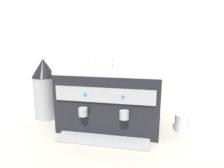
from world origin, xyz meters
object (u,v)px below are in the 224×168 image
Objects in this scene: ceramic_cup_0 at (90,60)px; ceramic_cup_1 at (116,60)px; ceramic_bowl_0 at (132,63)px; ceramic_cup_2 at (137,65)px; ceramic_bowl_3 at (124,65)px; coffee_grinder at (45,88)px; espresso_machine at (112,96)px; milk_pitcher at (182,123)px; ceramic_bowl_1 at (81,66)px; ceramic_bowl_2 at (100,64)px.

ceramic_cup_0 is 1.09× the size of ceramic_cup_1.
ceramic_cup_0 is 1.18× the size of ceramic_bowl_0.
ceramic_bowl_3 is at bearing 141.40° from ceramic_cup_2.
coffee_grinder is (-0.34, -0.05, -0.22)m from ceramic_cup_0.
milk_pitcher is at bearing -3.60° from espresso_machine.
milk_pitcher is (0.36, -0.16, -0.37)m from ceramic_bowl_0.
ceramic_cup_1 is at bearing -165.29° from ceramic_bowl_0.
ceramic_bowl_1 is 0.14m from ceramic_bowl_2.
coffee_grinder is at bearing -171.81° from ceramic_cup_0.
ceramic_cup_0 is 0.19m from ceramic_cup_1.
ceramic_bowl_1 is at bearing -143.96° from ceramic_bowl_0.
ceramic_cup_1 is 1.08× the size of ceramic_bowl_0.
ceramic_cup_0 is at bearing -166.85° from ceramic_bowl_0.
ceramic_cup_1 reaches higher than milk_pitcher.
ceramic_cup_2 reaches higher than ceramic_bowl_2.
milk_pitcher is (0.40, -0.01, -0.38)m from ceramic_bowl_3.
ceramic_cup_1 is 1.03× the size of milk_pitcher.
ceramic_bowl_0 is 1.18× the size of ceramic_bowl_1.
ceramic_cup_2 is 0.50m from milk_pitcher.
ceramic_bowl_2 reaches higher than espresso_machine.
ceramic_cup_0 reaches higher than ceramic_bowl_3.
espresso_machine is 6.67× the size of ceramic_cup_2.
ceramic_bowl_1 is 0.80× the size of milk_pitcher.
ceramic_bowl_3 is at bearing -103.26° from ceramic_bowl_0.
milk_pitcher is (0.48, -0.13, -0.39)m from ceramic_cup_1.
espresso_machine is 0.31m from ceramic_cup_2.
coffee_grinder is at bearing 177.96° from ceramic_bowl_2.
coffee_grinder is (-0.70, 0.09, -0.21)m from ceramic_cup_2.
ceramic_bowl_2 is at bearing -130.28° from ceramic_cup_1.
ceramic_bowl_2 is at bearing -146.28° from ceramic_bowl_0.
ceramic_cup_2 is at bearing -16.76° from ceramic_bowl_2.
espresso_machine is at bearing 176.40° from milk_pitcher.
coffee_grinder is (-0.33, 0.11, -0.20)m from ceramic_bowl_1.
coffee_grinder is (-0.53, -0.09, -0.22)m from ceramic_cup_1.
ceramic_cup_2 is (0.18, -0.09, 0.24)m from espresso_machine.
ceramic_cup_0 is 0.41m from coffee_grinder.
ceramic_bowl_0 is (-0.05, 0.21, -0.02)m from ceramic_cup_2.
coffee_grinder reaches higher than ceramic_bowl_1.
ceramic_bowl_1 is at bearing -94.95° from ceramic_cup_0.
espresso_machine is at bearing 169.85° from ceramic_bowl_3.
coffee_grinder is (-0.61, 0.02, -0.20)m from ceramic_bowl_3.
ceramic_cup_0 is (-0.18, 0.06, 0.25)m from espresso_machine.
ceramic_cup_1 reaches higher than espresso_machine.
ceramic_bowl_0 is at bearing 10.51° from coffee_grinder.
ceramic_cup_2 is 0.27m from ceramic_bowl_2.
ceramic_bowl_2 is (-0.20, -0.13, 0.00)m from ceramic_bowl_0.
ceramic_bowl_0 is at bearing 76.74° from ceramic_bowl_3.
milk_pitcher is at bearing 5.93° from ceramic_bowl_1.
ceramic_cup_1 is 0.93× the size of ceramic_bowl_3.
ceramic_bowl_1 reaches higher than milk_pitcher.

